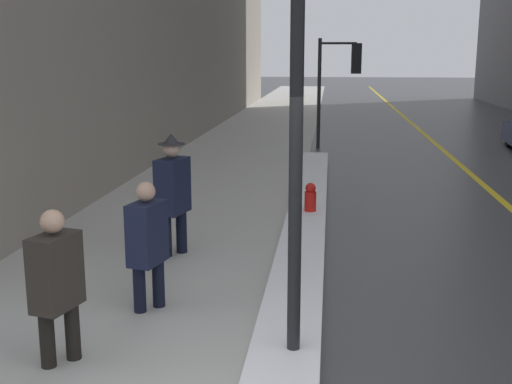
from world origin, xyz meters
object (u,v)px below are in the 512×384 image
Objects in this scene: pedestrian_in_glasses at (148,240)px; fire_hydrant at (310,203)px; lamp_post at (298,3)px; pedestrian_with_shoulder_bag at (173,190)px; traffic_light_near at (343,70)px; pedestrian_trailing at (56,280)px.

fire_hydrant is (1.68, 4.08, -0.48)m from pedestrian_in_glasses.
lamp_post reaches higher than pedestrian_with_shoulder_bag.
pedestrian_in_glasses is 2.13× the size of fire_hydrant.
traffic_light_near is at bearing -176.18° from pedestrian_in_glasses.
pedestrian_in_glasses is at bearing 144.08° from lamp_post.
lamp_post is 3.71× the size of pedestrian_in_glasses.
pedestrian_with_shoulder_bag reaches higher than pedestrian_trailing.
lamp_post reaches higher than fire_hydrant.
pedestrian_in_glasses is (0.47, 1.38, -0.00)m from pedestrian_trailing.
traffic_light_near is at bearing -178.98° from pedestrian_with_shoulder_bag.
fire_hydrant is (-0.66, -9.16, -2.05)m from traffic_light_near.
lamp_post is at bearing -89.81° from fire_hydrant.
lamp_post is 3.22m from pedestrian_in_glasses.
traffic_light_near reaches higher than pedestrian_trailing.
pedestrian_with_shoulder_bag is (-2.55, -11.20, -1.43)m from traffic_light_near.
traffic_light_near is 2.23× the size of pedestrian_trailing.
pedestrian_trailing reaches higher than pedestrian_in_glasses.
pedestrian_with_shoulder_bag is at bearing -104.61° from traffic_light_near.
pedestrian_in_glasses is at bearing 19.78° from pedestrian_with_shoulder_bag.
pedestrian_trailing is 5.88m from fire_hydrant.
pedestrian_trailing is at bearing 9.50° from pedestrian_with_shoulder_bag.
fire_hydrant is at bearing 90.19° from lamp_post.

